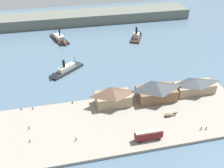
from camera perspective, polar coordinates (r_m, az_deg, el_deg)
The scene contains 20 objects.
ground_plane at distance 128.47m, azimuth 0.24°, elevation -2.17°, with size 320.00×320.00×0.00m, color slate.
quay_promenade at distance 111.19m, azimuth 2.83°, elevation -8.17°, with size 110.00×36.00×1.20m, color gray.
seawall_edge at distance 125.31m, azimuth 0.61°, elevation -2.89°, with size 110.00×0.80×1.00m, color slate.
ferry_shed_central_terminal at distance 117.50m, azimuth 0.27°, elevation -2.88°, with size 15.95×9.03×7.50m.
ferry_shed_customs_shed at distance 122.43m, azimuth 9.69°, elevation -1.55°, with size 18.25×10.48×8.37m.
ferry_shed_west_terminal at distance 132.14m, azimuth 17.68°, elevation -0.37°, with size 19.46×8.61×6.91m.
street_tram at distance 101.53m, azimuth 8.04°, elevation -10.92°, with size 10.87×2.57×4.26m.
horse_cart at distance 115.03m, azimuth 12.75°, elevation -6.50°, with size 5.77×1.43×1.87m.
pedestrian_walking_east at distance 112.47m, azimuth 19.96°, elevation -9.09°, with size 0.38×0.38×1.54m.
pedestrian_near_west_shed at distance 105.44m, azimuth -17.56°, elevation -11.80°, with size 0.37×0.37×1.51m.
pedestrian_standing_center at distance 102.34m, azimuth -7.88°, elevation -11.83°, with size 0.41×0.41×1.64m.
pedestrian_at_waters_edge at distance 111.69m, azimuth 19.00°, elevation -9.14°, with size 0.42×0.42×1.71m.
pedestrian_near_east_shed at distance 111.26m, azimuth -17.76°, elevation -9.12°, with size 0.37×0.37×1.51m.
mooring_post_west at distance 121.22m, azimuth -8.66°, elevation -4.01°, with size 0.44×0.44×0.90m, color black.
mooring_post_center_east at distance 122.74m, azimuth -19.28°, elevation -5.20°, with size 0.44×0.44×0.90m, color black.
mooring_post_center_west at distance 121.58m, azimuth -16.97°, elevation -5.11°, with size 0.44×0.44×0.90m, color black.
ferry_moored_east at distance 147.25m, azimuth -10.70°, elevation 2.66°, with size 21.40×19.04×9.58m.
ferry_outer_harbor at distance 193.40m, azimuth 5.45°, elevation 10.48°, with size 13.67×19.88×11.42m.
ferry_approaching_west at distance 188.77m, azimuth -11.10°, elevation 9.41°, with size 13.24×24.74×10.83m.
far_headland at distance 225.24m, azimuth -6.32°, elevation 14.34°, with size 180.00×24.00×8.00m, color #60665B.
Camera 1 is at (-24.15, -103.16, 72.67)m, focal length 41.71 mm.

